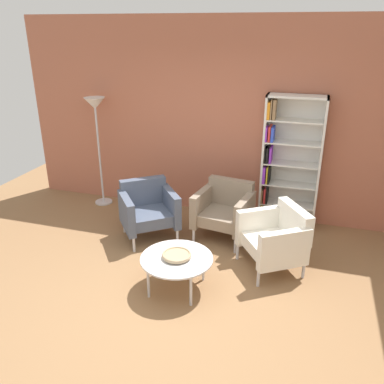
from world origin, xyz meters
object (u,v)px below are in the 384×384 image
object	(u,v)px
coffee_table_low	(176,260)
armchair_spare_guest	(148,209)
bookshelf_tall	(286,163)
armchair_by_bookshelf	(276,237)
decorative_bowl	(176,255)
armchair_near_window	(225,209)
floor_lamp_torchiere	(96,117)

from	to	relation	value
coffee_table_low	armchair_spare_guest	distance (m)	1.31
bookshelf_tall	armchair_by_bookshelf	world-z (taller)	bookshelf_tall
coffee_table_low	decorative_bowl	world-z (taller)	decorative_bowl
coffee_table_low	armchair_spare_guest	size ratio (longest dim) A/B	0.84
coffee_table_low	armchair_near_window	world-z (taller)	armchair_near_window
coffee_table_low	armchair_near_window	distance (m)	1.36
coffee_table_low	armchair_spare_guest	world-z (taller)	armchair_spare_guest
coffee_table_low	armchair_spare_guest	bearing A→B (deg)	126.70
bookshelf_tall	coffee_table_low	world-z (taller)	bookshelf_tall
armchair_near_window	armchair_spare_guest	bearing A→B (deg)	-154.92
armchair_spare_guest	floor_lamp_torchiere	distance (m)	1.77
decorative_bowl	armchair_near_window	world-z (taller)	armchair_near_window
coffee_table_low	armchair_near_window	size ratio (longest dim) A/B	0.99
bookshelf_tall	decorative_bowl	world-z (taller)	bookshelf_tall
bookshelf_tall	decorative_bowl	distance (m)	2.26
armchair_near_window	floor_lamp_torchiere	distance (m)	2.47
armchair_spare_guest	armchair_by_bookshelf	distance (m)	1.80
bookshelf_tall	armchair_spare_guest	world-z (taller)	bookshelf_tall
bookshelf_tall	armchair_spare_guest	size ratio (longest dim) A/B	2.00
decorative_bowl	armchair_by_bookshelf	bearing A→B (deg)	37.29
bookshelf_tall	floor_lamp_torchiere	bearing A→B (deg)	-177.91
bookshelf_tall	armchair_near_window	distance (m)	1.10
bookshelf_tall	armchair_near_window	xyz separation A→B (m)	(-0.73, -0.64, -0.53)
bookshelf_tall	armchair_by_bookshelf	xyz separation A→B (m)	(0.04, -1.23, -0.53)
bookshelf_tall	floor_lamp_torchiere	distance (m)	2.95
decorative_bowl	armchair_by_bookshelf	xyz separation A→B (m)	(0.99, 0.76, -0.02)
coffee_table_low	floor_lamp_torchiere	distance (m)	2.91
decorative_bowl	floor_lamp_torchiere	xyz separation A→B (m)	(-1.95, 1.88, 1.01)
decorative_bowl	floor_lamp_torchiere	bearing A→B (deg)	136.12
coffee_table_low	armchair_spare_guest	xyz separation A→B (m)	(-0.78, 1.05, 0.04)
armchair_spare_guest	decorative_bowl	bearing A→B (deg)	-91.63
armchair_spare_guest	floor_lamp_torchiere	size ratio (longest dim) A/B	0.55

